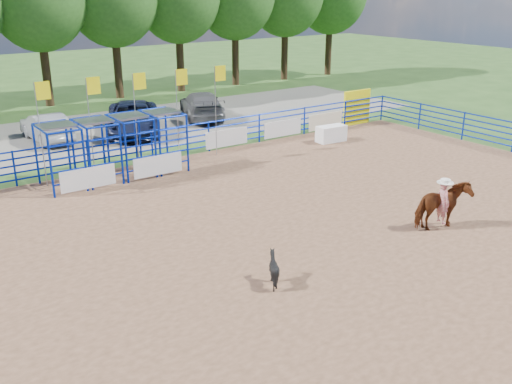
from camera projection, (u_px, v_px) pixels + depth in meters
ground at (287, 235)px, 18.56m from camera, size 120.00×120.00×0.00m
arena_dirt at (287, 235)px, 18.55m from camera, size 30.00×20.00×0.02m
gravel_strip at (98, 132)px, 31.63m from camera, size 40.00×10.00×0.01m
announcer_table at (331, 134)px, 29.47m from camera, size 1.59×0.82×0.83m
horse_and_rider at (443, 203)px, 18.70m from camera, size 2.01×1.16×2.44m
calf at (274, 269)px, 15.35m from camera, size 0.98×0.92×0.88m
car_b at (46, 127)px, 29.55m from camera, size 1.71×4.43×1.44m
car_c at (133, 118)px, 31.10m from camera, size 4.89×6.55×1.65m
car_d at (202, 105)px, 34.67m from camera, size 4.05×5.90×1.59m
perimeter_fence at (287, 214)px, 18.30m from camera, size 30.10×20.10×1.50m
chute_assembly at (122, 147)px, 23.90m from camera, size 19.32×2.41×4.20m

